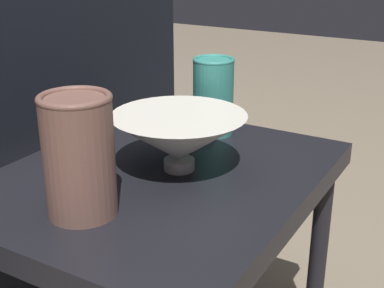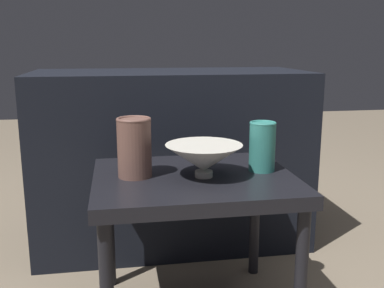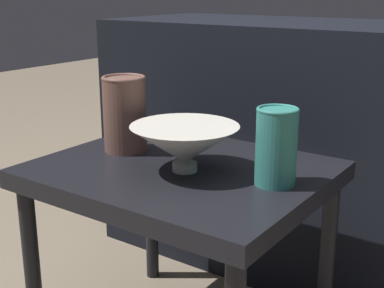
{
  "view_description": "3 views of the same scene",
  "coord_description": "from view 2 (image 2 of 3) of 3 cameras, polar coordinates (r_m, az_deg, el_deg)",
  "views": [
    {
      "loc": [
        -0.68,
        -0.46,
        0.83
      ],
      "look_at": [
        0.02,
        -0.05,
        0.51
      ],
      "focal_mm": 50.0,
      "sensor_mm": 36.0,
      "label": 1
    },
    {
      "loc": [
        -0.22,
        -1.27,
        0.84
      ],
      "look_at": [
        -0.01,
        -0.05,
        0.56
      ],
      "focal_mm": 42.0,
      "sensor_mm": 36.0,
      "label": 2
    },
    {
      "loc": [
        0.65,
        -0.88,
        0.83
      ],
      "look_at": [
        0.02,
        0.01,
        0.51
      ],
      "focal_mm": 50.0,
      "sensor_mm": 36.0,
      "label": 3
    }
  ],
  "objects": [
    {
      "name": "couch_backdrop",
      "position": [
        1.92,
        -2.67,
        -1.73
      ],
      "size": [
        1.11,
        0.5,
        0.73
      ],
      "color": "black",
      "rests_on": "ground_plane"
    },
    {
      "name": "vase_textured_left",
      "position": [
        1.32,
        -7.33,
        -0.33
      ],
      "size": [
        0.1,
        0.1,
        0.18
      ],
      "color": "brown",
      "rests_on": "table"
    },
    {
      "name": "vase_colorful_right",
      "position": [
        1.39,
        8.91,
        -0.23
      ],
      "size": [
        0.08,
        0.08,
        0.15
      ],
      "color": "teal",
      "rests_on": "table"
    },
    {
      "name": "bowl",
      "position": [
        1.32,
        1.52,
        -1.78
      ],
      "size": [
        0.23,
        0.23,
        0.1
      ],
      "color": "silver",
      "rests_on": "table"
    },
    {
      "name": "table",
      "position": [
        1.36,
        0.25,
        -6.19
      ],
      "size": [
        0.6,
        0.49,
        0.45
      ],
      "color": "black",
      "rests_on": "ground_plane"
    }
  ]
}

